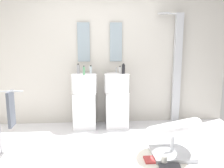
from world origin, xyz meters
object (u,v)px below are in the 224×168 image
Objects in this scene: lounge_chair at (173,132)px; coffee_mug at (164,160)px; magazine_red at (154,160)px; pedestal_sink_right at (117,99)px; soap_bottle_clear at (91,70)px; shower_column at (176,66)px; soap_bottle_grey at (78,69)px; pedestal_sink_left at (84,100)px; soap_bottle_white at (120,70)px; towel_rack at (9,111)px; soap_bottle_green at (84,71)px; magazine_charcoal at (170,168)px; soap_bottle_black at (123,69)px.

coffee_mug is (-0.18, -0.24, -0.29)m from lounge_chair.
coffee_mug reaches higher than magazine_red.
soap_bottle_clear is (-0.46, 0.09, 0.53)m from pedestal_sink_right.
shower_column reaches higher than soap_bottle_grey.
pedestal_sink_left is 0.84m from soap_bottle_white.
lounge_chair is at bearing 53.25° from coffee_mug.
soap_bottle_clear is at bearing 121.12° from magazine_red.
pedestal_sink_right is 8.47× the size of soap_bottle_white.
pedestal_sink_right is 0.54m from soap_bottle_white.
towel_rack is 5.43× the size of soap_bottle_grey.
magazine_red is 1.51× the size of soap_bottle_green.
coffee_mug is 0.64× the size of soap_bottle_green.
soap_bottle_grey reaches higher than soap_bottle_white.
soap_bottle_white is 0.86× the size of soap_bottle_clear.
magazine_red is 2.36× the size of coffee_mug.
soap_bottle_grey reaches higher than soap_bottle_clear.
magazine_red is 1.85m from soap_bottle_green.
shower_column reaches higher than soap_bottle_clear.
pedestal_sink_right is at bearing 108.75° from coffee_mug.
pedestal_sink_left is 3.99× the size of magazine_charcoal.
magazine_charcoal is (-0.61, -1.74, -1.06)m from shower_column.
shower_column is 11.19× the size of soap_bottle_black.
soap_bottle_green is (-0.95, 1.20, 1.03)m from magazine_red.
pedestal_sink_left is 1.39m from towel_rack.
pedestal_sink_right reaches higher than coffee_mug.
soap_bottle_green is at bearing -116.88° from soap_bottle_clear.
pedestal_sink_right is 0.88m from soap_bottle_grey.
shower_column is 13.86× the size of soap_bottle_clear.
soap_bottle_clear reaches higher than magazine_charcoal.
soap_bottle_white is at bearing 3.71° from soap_bottle_clear.
lounge_chair is at bearing -61.07° from pedestal_sink_right.
soap_bottle_clear reaches higher than pedestal_sink_right.
pedestal_sink_right is 6.41× the size of soap_bottle_green.
shower_column reaches higher than soap_bottle_white.
soap_bottle_clear is at bearing 63.12° from soap_bottle_green.
shower_column is at bearing 10.36° from soap_bottle_black.
magazine_red is (1.96, -0.38, -0.61)m from towel_rack.
pedestal_sink_left is at bearing 136.17° from lounge_chair.
pedestal_sink_right is 0.71m from soap_bottle_clear.
magazine_charcoal is 2.08m from soap_bottle_green.
soap_bottle_white is 0.73× the size of soap_bottle_grey.
soap_bottle_grey is at bearing 50.11° from towel_rack.
soap_bottle_black is 1.05× the size of soap_bottle_grey.
soap_bottle_green is (1.01, 0.83, 0.43)m from towel_rack.
soap_bottle_white is at bearing -176.65° from shower_column.
soap_bottle_white is (0.64, 0.25, -0.02)m from soap_bottle_green.
soap_bottle_green is at bearing 129.23° from coffee_mug.
soap_bottle_black is at bearing -169.64° from shower_column.
magazine_red is at bearing 137.93° from coffee_mug.
magazine_red is (0.38, -1.34, -0.49)m from pedestal_sink_right.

